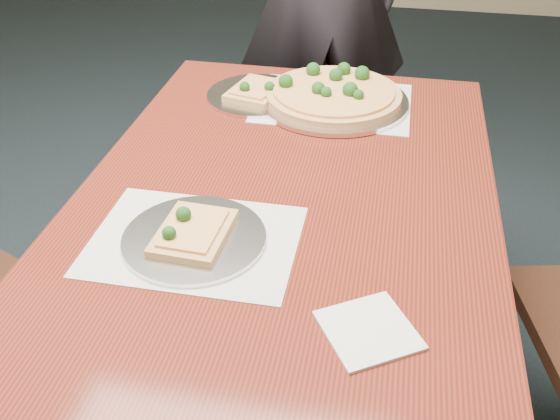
% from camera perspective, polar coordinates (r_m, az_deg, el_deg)
% --- Properties ---
extents(dining_table, '(0.90, 1.50, 0.75)m').
position_cam_1_polar(dining_table, '(1.35, 0.00, -3.18)').
color(dining_table, '#511710').
rests_on(dining_table, ground).
extents(chair_far, '(0.51, 0.51, 0.91)m').
position_cam_1_polar(chair_far, '(2.43, 4.35, 11.19)').
color(chair_far, black).
rests_on(chair_far, ground).
extents(placemat_main, '(0.42, 0.32, 0.00)m').
position_cam_1_polar(placemat_main, '(1.75, 4.87, 9.74)').
color(placemat_main, white).
rests_on(placemat_main, dining_table).
extents(placemat_near, '(0.40, 0.30, 0.00)m').
position_cam_1_polar(placemat_near, '(1.23, -7.83, -2.78)').
color(placemat_near, white).
rests_on(placemat_near, dining_table).
extents(pizza_pan, '(0.41, 0.41, 0.07)m').
position_cam_1_polar(pizza_pan, '(1.74, 4.90, 10.44)').
color(pizza_pan, silver).
rests_on(pizza_pan, dining_table).
extents(slice_plate_near, '(0.28, 0.28, 0.06)m').
position_cam_1_polar(slice_plate_near, '(1.22, -7.93, -2.31)').
color(slice_plate_near, silver).
rests_on(slice_plate_near, dining_table).
extents(slice_plate_far, '(0.28, 0.28, 0.06)m').
position_cam_1_polar(slice_plate_far, '(1.77, -2.14, 10.64)').
color(slice_plate_far, silver).
rests_on(slice_plate_far, dining_table).
extents(napkin, '(0.19, 0.19, 0.01)m').
position_cam_1_polar(napkin, '(1.04, 8.10, -10.82)').
color(napkin, white).
rests_on(napkin, dining_table).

